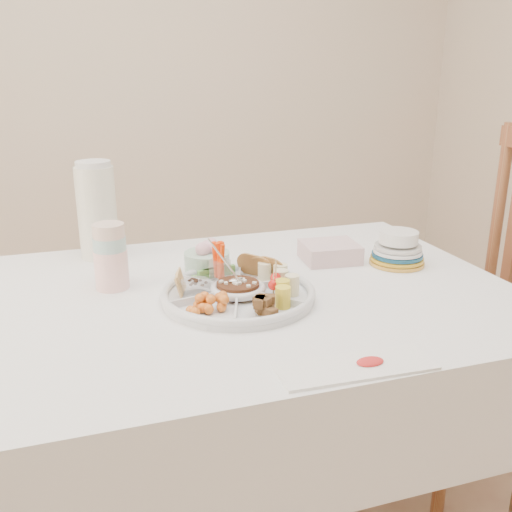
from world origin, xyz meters
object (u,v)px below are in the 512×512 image
object	(u,v)px
dining_table	(226,420)
chair	(474,313)
thermos	(97,209)
party_tray	(238,291)
plate_stack	(398,248)

from	to	relation	value
dining_table	chair	xyz separation A→B (m)	(0.83, 0.04, 0.19)
thermos	dining_table	bearing A→B (deg)	-55.66
thermos	party_tray	bearing A→B (deg)	-56.42
chair	thermos	xyz separation A→B (m)	(-1.11, 0.37, 0.34)
chair	thermos	world-z (taller)	chair
dining_table	chair	bearing A→B (deg)	2.77
party_tray	thermos	world-z (taller)	thermos
plate_stack	dining_table	bearing A→B (deg)	-173.11
chair	plate_stack	xyz separation A→B (m)	(-0.28, 0.03, 0.24)
dining_table	thermos	size ratio (longest dim) A/B	5.07
party_tray	dining_table	bearing A→B (deg)	116.84
dining_table	chair	size ratio (longest dim) A/B	1.33
chair	dining_table	bearing A→B (deg)	-174.61
thermos	plate_stack	distance (m)	0.90
chair	thermos	size ratio (longest dim) A/B	3.81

